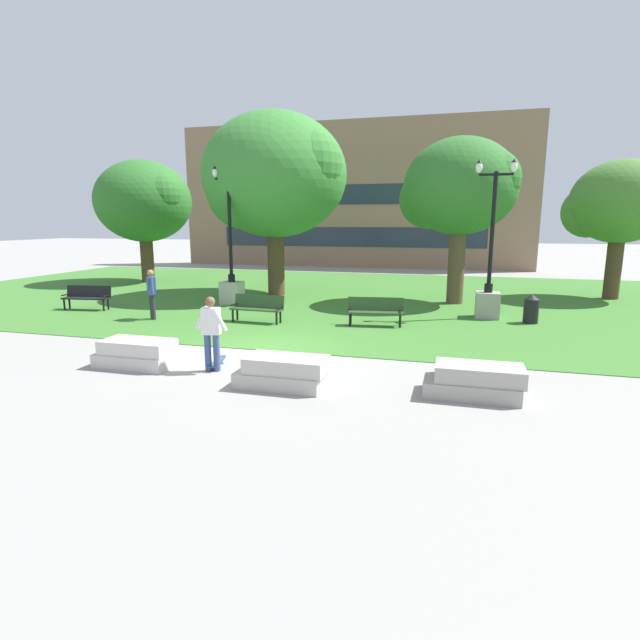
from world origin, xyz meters
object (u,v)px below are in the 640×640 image
Objects in this scene: skateboard at (216,363)px; lamp_post_right at (232,277)px; concrete_block_center at (137,354)px; concrete_block_left at (283,372)px; concrete_block_right at (475,381)px; trash_bin at (531,309)px; park_bench_far_left at (87,296)px; park_bench_near_right at (375,310)px; person_skateboarder at (211,330)px; park_bench_near_left at (258,307)px; person_bystander_near_lawn at (152,291)px; lamp_post_left at (488,287)px.

lamp_post_right reaches higher than skateboard.
concrete_block_center and concrete_block_left have the same top height.
concrete_block_right is 1.94× the size of trash_bin.
concrete_block_left is 12.18m from park_bench_far_left.
lamp_post_right is (-3.50, 8.30, 1.03)m from skateboard.
person_skateboarder is at bearing -115.12° from park_bench_near_right.
park_bench_far_left is 1.93× the size of trash_bin.
concrete_block_right is at bearing -104.26° from trash_bin.
park_bench_near_left is 7.23m from park_bench_far_left.
skateboard is 9.97m from park_bench_far_left.
concrete_block_right is 5.74m from person_skateboarder.
concrete_block_center is 5.87m from person_bystander_near_lawn.
park_bench_near_right is 0.35× the size of lamp_post_left.
park_bench_near_right is 5.21m from trash_bin.
lamp_post_right is (-6.36, 2.75, 0.58)m from park_bench_near_right.
park_bench_near_right is 7.65m from person_bystander_near_lawn.
trash_bin is 0.56× the size of person_bystander_near_lawn.
concrete_block_right is 12.85m from lamp_post_right.
lamp_post_left reaches higher than trash_bin.
park_bench_near_right is (2.86, 5.55, 0.45)m from skateboard.
lamp_post_left is (6.43, 7.88, 1.01)m from skateboard.
park_bench_near_left is at bearing -159.47° from lamp_post_left.
lamp_post_right is 5.69× the size of trash_bin.
park_bench_near_right is at bearing 62.74° from skateboard.
skateboard is 0.19× the size of lamp_post_left.
park_bench_near_right is (4.65, 6.05, 0.23)m from concrete_block_center.
concrete_block_left is at bearing -124.95° from trash_bin.
park_bench_far_left is at bearing 147.46° from concrete_block_left.
trash_bin is 12.80m from person_bystander_near_lawn.
lamp_post_left is 11.63m from person_bystander_near_lawn.
lamp_post_right is 3.19× the size of person_bystander_near_lawn.
lamp_post_left reaches higher than concrete_block_left.
concrete_block_right is 8.07m from trash_bin.
concrete_block_left is 1.00× the size of park_bench_far_left.
park_bench_near_right is 1.93× the size of trash_bin.
person_skateboarder is 0.92× the size of park_bench_near_right.
person_skateboarder is (1.88, 0.14, 0.66)m from concrete_block_center.
trash_bin is (7.69, 7.63, -0.46)m from person_skateboarder.
concrete_block_center is 0.97× the size of park_bench_far_left.
park_bench_near_right is at bearing -146.91° from lamp_post_left.
concrete_block_left and concrete_block_right have the same top height.
concrete_block_center is at bearing -134.47° from lamp_post_left.
lamp_post_left is at bearing 20.53° from park_bench_near_left.
lamp_post_left is at bearing 52.40° from person_skateboarder.
skateboard is at bearing 174.69° from concrete_block_right.
lamp_post_right is (-1.71, 8.80, 0.81)m from concrete_block_center.
skateboard is 1.08× the size of trash_bin.
lamp_post_left is at bearing 33.09° from park_bench_near_right.
concrete_block_center reaches higher than skateboard.
lamp_post_left is 0.98× the size of lamp_post_right.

